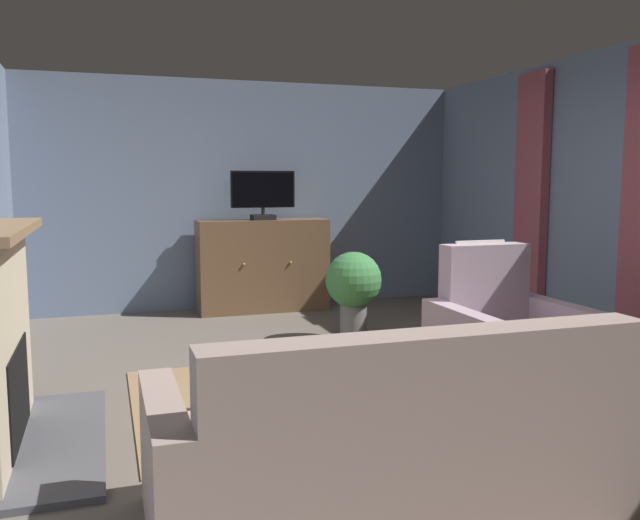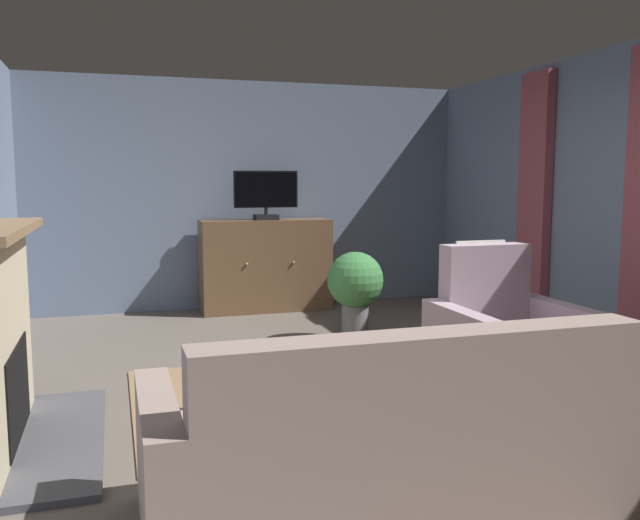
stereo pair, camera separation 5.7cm
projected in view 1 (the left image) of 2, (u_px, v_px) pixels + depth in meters
ground_plane at (352, 394)px, 4.72m from camera, size 5.71×7.45×0.04m
wall_back at (248, 195)px, 7.85m from camera, size 5.71×0.10×2.65m
curtain_panel_far at (532, 185)px, 6.70m from camera, size 0.10×0.44×2.23m
rug_central at (315, 396)px, 4.62m from camera, size 2.45×1.97×0.01m
tv_cabinet at (263, 267)px, 7.64m from camera, size 1.49×0.50×1.05m
television at (263, 194)px, 7.49m from camera, size 0.73×0.20×0.56m
coffee_table at (321, 364)px, 4.10m from camera, size 1.14×0.67×0.41m
tv_remote at (361, 355)px, 4.11m from camera, size 0.12×0.17×0.02m
folded_newspaper at (351, 357)px, 4.11m from camera, size 0.31×0.23×0.01m
sofa_floral at (401, 451)px, 2.94m from camera, size 2.20×0.93×0.91m
armchair_facing_sofa at (507, 350)px, 4.58m from camera, size 0.92×0.90×1.06m
potted_plant_leafy_by_curtain at (354, 285)px, 6.16m from camera, size 0.52×0.52×0.84m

